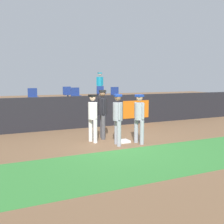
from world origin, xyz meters
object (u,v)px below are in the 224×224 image
(first_base, at_px, (124,141))
(spectator_hooded, at_px, (100,84))
(seat_front_right, at_px, (116,94))
(seat_front_left, at_px, (33,96))
(player_runner_visitor, at_px, (139,115))
(seat_back_right, at_px, (101,92))
(player_umpire, at_px, (103,111))
(seat_front_center, at_px, (76,95))
(seat_back_center, at_px, (67,93))
(player_fielder_home, at_px, (93,115))
(player_coach_visitor, at_px, (118,116))

(first_base, height_order, spectator_hooded, spectator_hooded)
(seat_front_right, bearing_deg, seat_front_left, -180.00)
(player_runner_visitor, xyz_separation_m, seat_back_right, (1.45, 7.05, 0.46))
(player_umpire, relative_size, seat_front_center, 2.23)
(seat_front_center, bearing_deg, seat_back_right, 39.85)
(seat_back_right, xyz_separation_m, spectator_hooded, (0.20, 0.65, 0.51))
(player_umpire, relative_size, seat_back_center, 2.23)
(player_runner_visitor, height_order, player_umpire, player_umpire)
(seat_back_center, distance_m, spectator_hooded, 2.44)
(seat_front_center, height_order, seat_back_center, same)
(seat_back_center, height_order, spectator_hooded, spectator_hooded)
(first_base, relative_size, seat_back_center, 0.48)
(first_base, distance_m, player_runner_visitor, 1.13)
(player_runner_visitor, height_order, seat_front_right, seat_front_right)
(player_runner_visitor, bearing_deg, seat_front_right, 153.25)
(seat_front_right, height_order, seat_back_right, same)
(player_runner_visitor, relative_size, spectator_hooded, 1.04)
(seat_front_center, bearing_deg, seat_front_left, -180.00)
(player_runner_visitor, xyz_separation_m, seat_front_center, (-0.70, 5.25, 0.46))
(seat_front_right, bearing_deg, seat_front_center, -180.00)
(first_base, distance_m, player_fielder_home, 1.48)
(player_umpire, relative_size, seat_front_left, 2.23)
(player_runner_visitor, bearing_deg, player_umpire, -156.24)
(player_fielder_home, xyz_separation_m, seat_back_right, (2.87, 6.15, 0.47))
(player_runner_visitor, bearing_deg, seat_front_center, 177.68)
(first_base, xyz_separation_m, player_coach_visitor, (-0.37, -0.28, 0.99))
(player_fielder_home, relative_size, seat_back_center, 2.07)
(player_coach_visitor, relative_size, seat_front_right, 2.12)
(seat_back_center, bearing_deg, player_umpire, -92.08)
(seat_front_left, xyz_separation_m, seat_back_right, (4.31, 1.80, 0.00))
(seat_front_right, bearing_deg, player_coach_visitor, -114.82)
(player_coach_visitor, bearing_deg, player_runner_visitor, 92.46)
(seat_front_right, distance_m, seat_back_right, 1.80)
(player_coach_visitor, height_order, seat_front_left, seat_front_left)
(player_umpire, height_order, seat_front_center, player_umpire)
(player_runner_visitor, distance_m, player_umpire, 1.56)
(player_coach_visitor, bearing_deg, player_fielder_home, -131.41)
(seat_front_center, relative_size, seat_back_right, 1.00)
(player_fielder_home, relative_size, seat_front_center, 2.07)
(seat_back_center, bearing_deg, player_fielder_home, -97.04)
(player_fielder_home, relative_size, seat_front_right, 2.07)
(first_base, bearing_deg, spectator_hooded, 74.21)
(player_fielder_home, xyz_separation_m, player_umpire, (0.55, 0.39, 0.08))
(player_umpire, bearing_deg, seat_front_right, 163.39)
(player_runner_visitor, height_order, spectator_hooded, spectator_hooded)
(player_runner_visitor, height_order, seat_front_center, seat_front_center)
(first_base, relative_size, spectator_hooded, 0.24)
(player_fielder_home, xyz_separation_m, seat_front_left, (-1.44, 4.35, 0.47))
(player_runner_visitor, height_order, seat_front_left, seat_front_left)
(seat_front_center, bearing_deg, spectator_hooded, 46.13)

